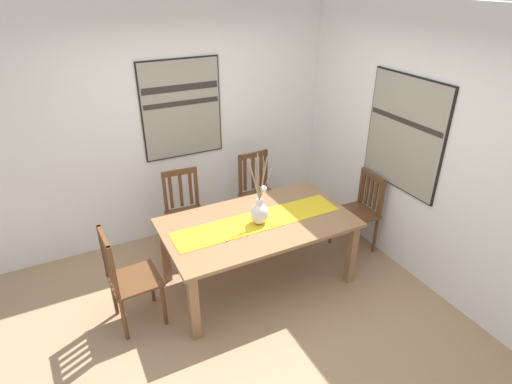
# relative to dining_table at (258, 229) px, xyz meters

# --- Properties ---
(ground_plane) EXTENTS (6.40, 6.40, 0.03)m
(ground_plane) POSITION_rel_dining_table_xyz_m (-0.27, -0.46, -0.65)
(ground_plane) COLOR #A37F5B
(wall_back) EXTENTS (6.40, 0.12, 2.70)m
(wall_back) POSITION_rel_dining_table_xyz_m (-0.27, 1.40, 0.72)
(wall_back) COLOR silver
(wall_back) RESTS_ON ground_plane
(wall_side) EXTENTS (0.12, 6.40, 2.70)m
(wall_side) POSITION_rel_dining_table_xyz_m (1.59, -0.46, 0.72)
(wall_side) COLOR silver
(wall_side) RESTS_ON ground_plane
(dining_table) EXTENTS (1.85, 1.05, 0.73)m
(dining_table) POSITION_rel_dining_table_xyz_m (0.00, 0.00, 0.00)
(dining_table) COLOR #8E6642
(dining_table) RESTS_ON ground_plane
(table_runner) EXTENTS (1.71, 0.36, 0.01)m
(table_runner) POSITION_rel_dining_table_xyz_m (0.00, 0.00, 0.10)
(table_runner) COLOR gold
(table_runner) RESTS_ON dining_table
(centerpiece_vase) EXTENTS (0.22, 0.16, 0.72)m
(centerpiece_vase) POSITION_rel_dining_table_xyz_m (-0.00, -0.04, 0.22)
(centerpiece_vase) COLOR silver
(centerpiece_vase) RESTS_ON dining_table
(chair_0) EXTENTS (0.45, 0.45, 0.98)m
(chair_0) POSITION_rel_dining_table_xyz_m (0.48, 0.90, -0.13)
(chair_0) COLOR brown
(chair_0) RESTS_ON ground_plane
(chair_1) EXTENTS (0.44, 0.44, 0.92)m
(chair_1) POSITION_rel_dining_table_xyz_m (1.32, 0.03, -0.14)
(chair_1) COLOR brown
(chair_1) RESTS_ON ground_plane
(chair_2) EXTENTS (0.45, 0.45, 0.97)m
(chair_2) POSITION_rel_dining_table_xyz_m (-0.47, 0.87, -0.14)
(chair_2) COLOR brown
(chair_2) RESTS_ON ground_plane
(chair_3) EXTENTS (0.44, 0.44, 1.00)m
(chair_3) POSITION_rel_dining_table_xyz_m (-1.30, -0.01, -0.11)
(chair_3) COLOR brown
(chair_3) RESTS_ON ground_plane
(painting_on_back_wall) EXTENTS (0.91, 0.05, 1.10)m
(painting_on_back_wall) POSITION_rel_dining_table_xyz_m (-0.28, 1.33, 0.91)
(painting_on_back_wall) COLOR black
(painting_on_side_wall) EXTENTS (0.05, 0.99, 1.16)m
(painting_on_side_wall) POSITION_rel_dining_table_xyz_m (1.52, -0.25, 0.83)
(painting_on_side_wall) COLOR black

